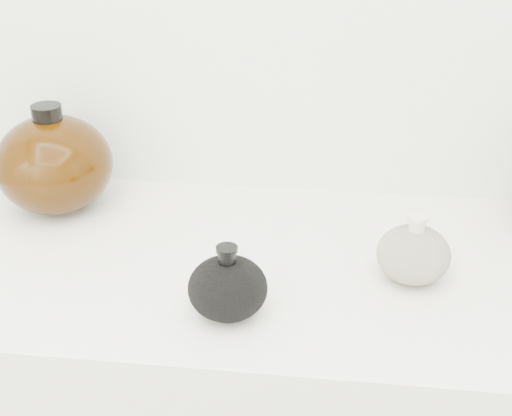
# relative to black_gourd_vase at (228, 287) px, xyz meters

# --- Properties ---
(room) EXTENTS (3.04, 2.42, 2.64)m
(room) POSITION_rel_black_gourd_vase_xyz_m (0.05, -0.54, 0.36)
(room) COLOR slate
(room) RESTS_ON ground
(black_gourd_vase) EXTENTS (0.13, 0.13, 0.10)m
(black_gourd_vase) POSITION_rel_black_gourd_vase_xyz_m (0.00, 0.00, 0.00)
(black_gourd_vase) COLOR black
(black_gourd_vase) RESTS_ON display_counter
(cream_gourd_vase) EXTENTS (0.12, 0.12, 0.10)m
(cream_gourd_vase) POSITION_rel_black_gourd_vase_xyz_m (0.25, 0.12, -0.00)
(cream_gourd_vase) COLOR #C4B294
(cream_gourd_vase) RESTS_ON display_counter
(left_round_pot) EXTENTS (0.22, 0.22, 0.19)m
(left_round_pot) POSITION_rel_black_gourd_vase_xyz_m (-0.33, 0.26, 0.04)
(left_round_pot) COLOR black
(left_round_pot) RESTS_ON display_counter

